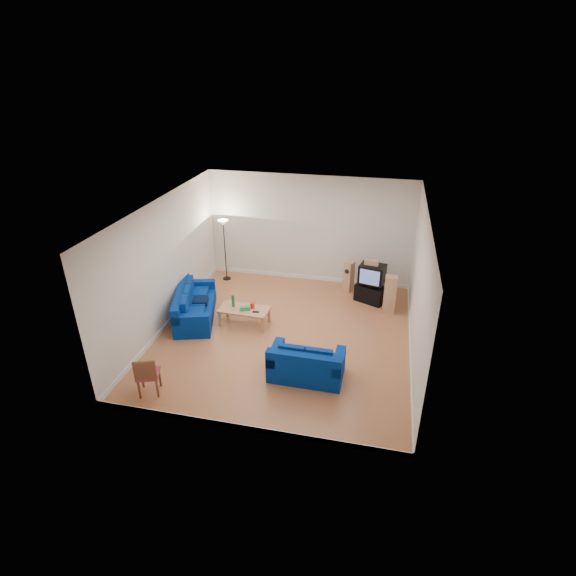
% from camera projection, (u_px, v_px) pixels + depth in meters
% --- Properties ---
extents(room, '(6.01, 6.51, 3.21)m').
position_uv_depth(room, '(284.00, 279.00, 10.31)').
color(room, '#97512E').
rests_on(room, ground).
extents(sofa_three_seat, '(1.46, 2.25, 0.80)m').
position_uv_depth(sofa_three_seat, '(193.00, 308.00, 11.62)').
color(sofa_three_seat, navy).
rests_on(sofa_three_seat, ground).
extents(sofa_loveseat, '(1.56, 0.89, 0.78)m').
position_uv_depth(sofa_loveseat, '(306.00, 366.00, 9.42)').
color(sofa_loveseat, navy).
rests_on(sofa_loveseat, ground).
extents(coffee_table, '(1.27, 0.67, 0.45)m').
position_uv_depth(coffee_table, '(244.00, 310.00, 11.30)').
color(coffee_table, tan).
rests_on(coffee_table, ground).
extents(bottle, '(0.08, 0.08, 0.33)m').
position_uv_depth(bottle, '(233.00, 301.00, 11.30)').
color(bottle, '#197233').
rests_on(bottle, coffee_table).
extents(tissue_box, '(0.28, 0.22, 0.10)m').
position_uv_depth(tissue_box, '(245.00, 308.00, 11.19)').
color(tissue_box, green).
rests_on(tissue_box, coffee_table).
extents(red_canister, '(0.14, 0.14, 0.15)m').
position_uv_depth(red_canister, '(252.00, 305.00, 11.26)').
color(red_canister, red).
rests_on(red_canister, coffee_table).
extents(remote, '(0.17, 0.07, 0.02)m').
position_uv_depth(remote, '(256.00, 312.00, 11.10)').
color(remote, black).
rests_on(remote, coffee_table).
extents(tv_stand, '(0.91, 0.73, 0.49)m').
position_uv_depth(tv_stand, '(370.00, 293.00, 12.45)').
color(tv_stand, black).
rests_on(tv_stand, ground).
extents(av_receiver, '(0.55, 0.53, 0.10)m').
position_uv_depth(av_receiver, '(370.00, 283.00, 12.37)').
color(av_receiver, black).
rests_on(av_receiver, tv_stand).
extents(television, '(0.77, 0.64, 0.52)m').
position_uv_depth(television, '(372.00, 274.00, 12.17)').
color(television, black).
rests_on(television, av_receiver).
extents(centre_speaker, '(0.40, 0.21, 0.13)m').
position_uv_depth(centre_speaker, '(372.00, 262.00, 12.05)').
color(centre_speaker, tan).
rests_on(centre_speaker, television).
extents(speaker_left, '(0.30, 0.33, 0.93)m').
position_uv_depth(speaker_left, '(349.00, 277.00, 12.90)').
color(speaker_left, tan).
rests_on(speaker_left, ground).
extents(speaker_right, '(0.33, 0.25, 1.06)m').
position_uv_depth(speaker_right, '(390.00, 295.00, 11.77)').
color(speaker_right, tan).
rests_on(speaker_right, ground).
extents(floor_lamp, '(0.32, 0.32, 1.89)m').
position_uv_depth(floor_lamp, '(224.00, 231.00, 13.13)').
color(floor_lamp, black).
rests_on(floor_lamp, ground).
extents(dining_chair, '(0.54, 0.54, 0.89)m').
position_uv_depth(dining_chair, '(147.00, 374.00, 8.85)').
color(dining_chair, brown).
rests_on(dining_chair, ground).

